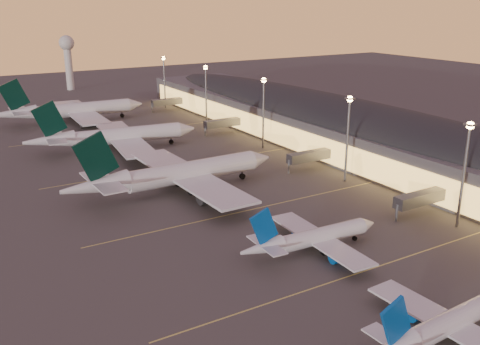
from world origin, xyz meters
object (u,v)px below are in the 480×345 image
at_px(airliner_wide_mid, 114,137).
at_px(radar_tower, 68,53).
at_px(airliner_wide_near, 176,174).
at_px(airliner_wide_far, 72,111).
at_px(airliner_narrow_south, 444,326).
at_px(airliner_narrow_north, 312,238).

height_order(airliner_wide_mid, radar_tower, radar_tower).
xyz_separation_m(airliner_wide_near, airliner_wide_mid, (-0.45, 52.86, -0.19)).
bearing_deg(airliner_wide_far, airliner_wide_near, -87.08).
xyz_separation_m(airliner_wide_near, radar_tower, (21.65, 202.67, 16.59)).
bearing_deg(radar_tower, airliner_narrow_south, -92.96).
bearing_deg(airliner_wide_far, airliner_wide_mid, -86.71).
xyz_separation_m(airliner_narrow_south, airliner_wide_near, (-6.72, 86.31, 2.13)).
xyz_separation_m(airliner_narrow_north, airliner_wide_mid, (-9.59, 102.72, 1.88)).
bearing_deg(airliner_wide_near, airliner_wide_far, 89.56).
xyz_separation_m(airliner_narrow_north, radar_tower, (12.52, 252.54, 18.66)).
xyz_separation_m(airliner_narrow_south, airliner_wide_far, (-8.38, 194.26, 2.27)).
xyz_separation_m(airliner_narrow_south, radar_tower, (14.94, 288.99, 18.72)).
height_order(airliner_narrow_south, airliner_wide_far, airliner_wide_far).
relative_size(airliner_narrow_north, airliner_wide_mid, 0.56).
xyz_separation_m(airliner_narrow_south, airliner_narrow_north, (2.42, 36.45, 0.06)).
bearing_deg(airliner_narrow_north, airliner_narrow_south, -91.16).
bearing_deg(airliner_narrow_south, airliner_narrow_north, 83.76).
height_order(airliner_narrow_south, airliner_wide_near, airliner_wide_near).
relative_size(airliner_narrow_south, radar_tower, 1.05).
bearing_deg(airliner_wide_near, airliner_narrow_north, -80.93).
bearing_deg(radar_tower, airliner_wide_near, -96.10).
height_order(airliner_narrow_south, airliner_narrow_north, airliner_narrow_north).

